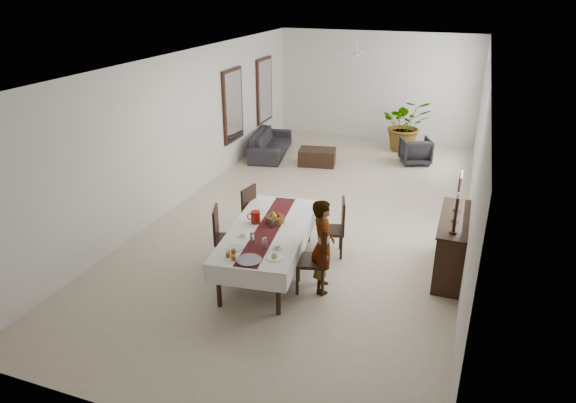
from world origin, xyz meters
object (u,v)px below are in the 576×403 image
(dining_table_top, at_px, (268,230))
(sofa, at_px, (271,143))
(woman, at_px, (323,246))
(red_pitcher, at_px, (256,217))
(sideboard_body, at_px, (451,246))

(dining_table_top, relative_size, sofa, 1.14)
(woman, bearing_deg, red_pitcher, 56.93)
(dining_table_top, height_order, red_pitcher, red_pitcher)
(woman, xyz_separation_m, sofa, (-3.33, 6.14, -0.45))
(red_pitcher, height_order, sofa, red_pitcher)
(sideboard_body, height_order, sofa, sideboard_body)
(dining_table_top, bearing_deg, red_pitcher, 149.04)
(dining_table_top, distance_m, woman, 1.03)
(dining_table_top, bearing_deg, sofa, 104.27)
(dining_table_top, distance_m, red_pitcher, 0.33)
(woman, bearing_deg, dining_table_top, 59.32)
(dining_table_top, relative_size, woman, 1.63)
(woman, relative_size, sofa, 0.70)
(sideboard_body, bearing_deg, dining_table_top, -161.10)
(sofa, bearing_deg, woman, -162.10)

